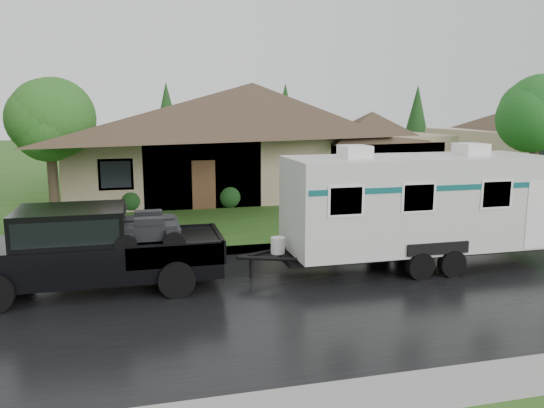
# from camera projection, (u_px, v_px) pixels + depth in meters

# --- Properties ---
(ground) EXTENTS (140.00, 140.00, 0.00)m
(ground) POSITION_uv_depth(u_px,v_px,m) (289.00, 271.00, 14.62)
(ground) COLOR #29581B
(ground) RESTS_ON ground
(road) EXTENTS (140.00, 8.00, 0.01)m
(road) POSITION_uv_depth(u_px,v_px,m) (312.00, 295.00, 12.71)
(road) COLOR black
(road) RESTS_ON ground
(curb) EXTENTS (140.00, 0.50, 0.15)m
(curb) POSITION_uv_depth(u_px,v_px,m) (270.00, 248.00, 16.75)
(curb) COLOR gray
(curb) RESTS_ON ground
(lawn) EXTENTS (140.00, 26.00, 0.15)m
(lawn) POSITION_uv_depth(u_px,v_px,m) (214.00, 189.00, 28.92)
(lawn) COLOR #29581B
(lawn) RESTS_ON ground
(house_main) EXTENTS (19.44, 10.80, 6.90)m
(house_main) POSITION_uv_depth(u_px,v_px,m) (259.00, 125.00, 27.75)
(house_main) COLOR #9E8A6B
(house_main) RESTS_ON lawn
(tree_left_green) EXTENTS (3.25, 3.25, 5.38)m
(tree_left_green) POSITION_uv_depth(u_px,v_px,m) (49.00, 123.00, 20.05)
(tree_left_green) COLOR #382B1E
(tree_left_green) RESTS_ON lawn
(tree_right_green) EXTENTS (3.52, 3.52, 5.82)m
(tree_right_green) POSITION_uv_depth(u_px,v_px,m) (537.00, 114.00, 23.29)
(tree_right_green) COLOR #382B1E
(tree_right_green) RESTS_ON lawn
(shrub_row) EXTENTS (13.60, 1.00, 1.00)m
(shrub_row) POSITION_uv_depth(u_px,v_px,m) (275.00, 193.00, 23.86)
(shrub_row) COLOR #143814
(shrub_row) RESTS_ON lawn
(pickup_truck) EXTENTS (6.22, 2.36, 2.07)m
(pickup_truck) POSITION_uv_depth(u_px,v_px,m) (86.00, 246.00, 12.85)
(pickup_truck) COLOR black
(pickup_truck) RESTS_ON ground
(travel_trailer) EXTENTS (7.67, 2.70, 3.44)m
(travel_trailer) POSITION_uv_depth(u_px,v_px,m) (415.00, 202.00, 14.84)
(travel_trailer) COLOR silver
(travel_trailer) RESTS_ON ground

